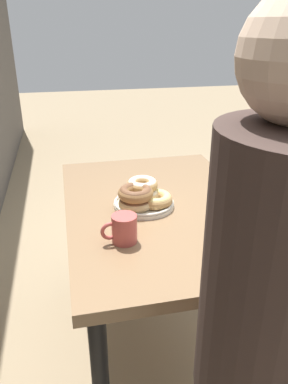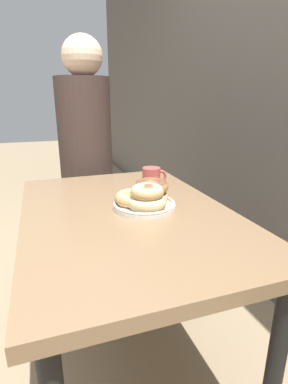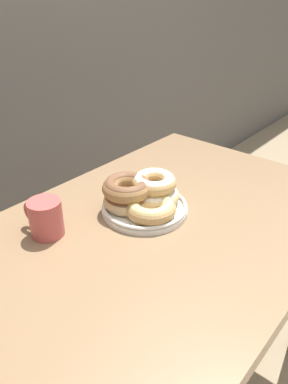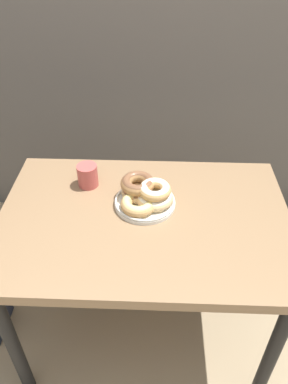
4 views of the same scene
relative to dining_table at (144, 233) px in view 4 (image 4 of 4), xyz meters
name	(u,v)px [view 4 (image 4 of 4)]	position (x,y,z in m)	size (l,w,h in m)	color
ground_plane	(142,376)	(0.00, -0.24, -0.62)	(14.00, 14.00, 0.00)	#937F60
dining_table	(144,233)	(0.00, 0.00, 0.00)	(1.05, 0.71, 0.70)	#846647
donut_plate	(144,195)	(0.00, 0.07, 0.13)	(0.25, 0.24, 0.09)	silver
coffee_mug	(88,175)	(-0.23, 0.18, 0.13)	(0.08, 0.12, 0.09)	#B74C47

